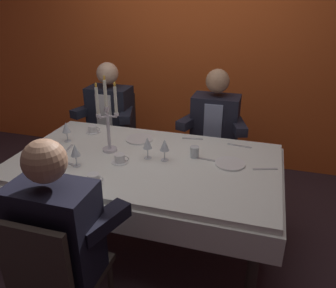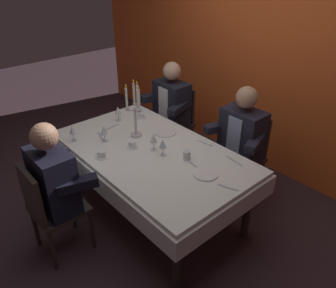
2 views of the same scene
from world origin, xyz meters
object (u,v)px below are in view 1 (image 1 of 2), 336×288
Objects in this scene: coffee_cup_2 at (93,129)px; coffee_cup_1 at (120,159)px; dinner_plate_1 at (139,139)px; water_tumbler_0 at (194,152)px; dining_table at (145,174)px; wine_glass_0 at (29,161)px; wine_glass_3 at (165,145)px; seated_diner_1 at (56,232)px; coffee_cup_0 at (94,179)px; dinner_plate_0 at (230,164)px; wine_glass_4 at (75,151)px; seated_diner_2 at (215,123)px; candelabra at (107,119)px; wine_glass_2 at (147,144)px; seated_diner_0 at (111,113)px; wine_glass_1 at (66,128)px.

coffee_cup_1 is at bearing -44.73° from coffee_cup_2.
dinner_plate_1 is 2.70× the size of water_tumbler_0.
wine_glass_0 reaches higher than dining_table.
water_tumbler_0 reaches higher than coffee_cup_2.
dinner_plate_1 is 1.36× the size of wine_glass_3.
seated_diner_1 reaches higher than dining_table.
wine_glass_0 is 1.00× the size of wine_glass_3.
wine_glass_0 is 1.24× the size of coffee_cup_0.
coffee_cup_0 reaches higher than dining_table.
dinner_plate_0 is 0.94m from coffee_cup_0.
coffee_cup_0 is 1.00× the size of coffee_cup_2.
dining_table is 0.62m from dinner_plate_0.
dinner_plate_1 is 0.61m from wine_glass_4.
coffee_cup_1 reaches higher than dinner_plate_0.
coffee_cup_0 is (0.43, 0.05, -0.09)m from wine_glass_0.
dinner_plate_1 is 0.18× the size of seated_diner_2.
candelabra reaches higher than dinner_plate_1.
wine_glass_2 is 0.13× the size of seated_diner_2.
wine_glass_3 is 0.24m from water_tumbler_0.
seated_diner_0 reaches higher than wine_glass_0.
seated_diner_2 is (0.35, 0.86, -0.12)m from wine_glass_2.
dining_table is 1.13m from seated_diner_0.
coffee_cup_1 is at bearing 89.83° from seated_diner_1.
water_tumbler_0 is (0.75, 0.37, -0.07)m from wine_glass_4.
coffee_cup_0 is 0.49m from seated_diner_1.
wine_glass_0 reaches higher than coffee_cup_0.
coffee_cup_0 is (-0.21, -0.43, -0.09)m from wine_glass_2.
candelabra is 0.47× the size of seated_diner_0.
dinner_plate_1 is 0.18× the size of seated_diner_1.
coffee_cup_0 is 0.86m from coffee_cup_2.
wine_glass_0 is at bearing -156.09° from dinner_plate_0.
candelabra reaches higher than coffee_cup_1.
dinner_plate_0 is 1.29× the size of wine_glass_2.
seated_diner_0 is (0.02, 0.76, -0.12)m from wine_glass_1.
candelabra is at bearing 135.03° from coffee_cup_1.
dinner_plate_1 is at bearing -4.75° from coffee_cup_2.
dining_table is 0.72m from coffee_cup_2.
candelabra is 0.44m from wine_glass_1.
dinner_plate_1 is at bearing -133.08° from seated_diner_2.
dinner_plate_1 is 1.36× the size of wine_glass_1.
seated_diner_1 reaches higher than coffee_cup_1.
wine_glass_0 is 1.00× the size of wine_glass_1.
wine_glass_2 is at bearing -50.52° from seated_diner_0.
dinner_plate_0 is at bearing 52.38° from seated_diner_1.
coffee_cup_1 is 0.11× the size of seated_diner_2.
wine_glass_4 is 0.62m from coffee_cup_2.
coffee_cup_2 is (-0.30, 0.29, -0.23)m from candelabra.
wine_glass_0 is at bearing -148.45° from water_tumbler_0.
wine_glass_2 is 1.00× the size of wine_glass_4.
wine_glass_2 is (0.64, 0.47, -0.00)m from wine_glass_0.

